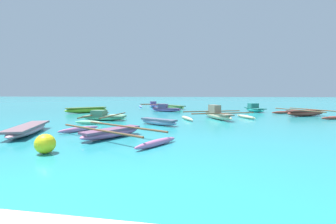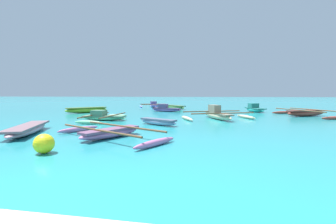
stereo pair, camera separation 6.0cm
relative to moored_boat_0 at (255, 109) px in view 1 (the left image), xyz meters
The scene contains 12 objects.
moored_boat_0 is the anchor object (origin of this frame).
moored_boat_1 7.74m from the moored_boat_0, behind, with size 2.68×1.15×0.67m.
moored_boat_2 7.88m from the moored_boat_0, 159.87° to the left, with size 2.71×3.04×0.38m.
moored_boat_3 16.90m from the moored_boat_0, 130.81° to the right, with size 2.06×3.49×0.33m.
moored_boat_4 12.96m from the moored_boat_0, 141.71° to the right, with size 2.66×3.87×0.59m.
moored_boat_5 11.58m from the moored_boat_0, 124.36° to the right, with size 2.16×1.48×0.31m.
moored_boat_6 14.28m from the moored_boat_0, 166.22° to the right, with size 2.77×2.95×0.45m.
moored_boat_7 15.02m from the moored_boat_0, 120.01° to the right, with size 4.73×3.69×0.38m.
moored_boat_8 11.66m from the moored_boat_0, 152.00° to the left, with size 3.85×3.23×0.68m.
moored_boat_9 7.20m from the moored_boat_0, 119.29° to the right, with size 4.62×3.50×0.86m.
moored_boat_10 4.37m from the moored_boat_0, 52.04° to the right, with size 3.76×4.87×0.48m.
mooring_buoy_0 17.42m from the moored_boat_0, 118.59° to the right, with size 0.51×0.51×0.51m.
Camera 1 is at (2.36, -1.31, 1.55)m, focal length 24.00 mm.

